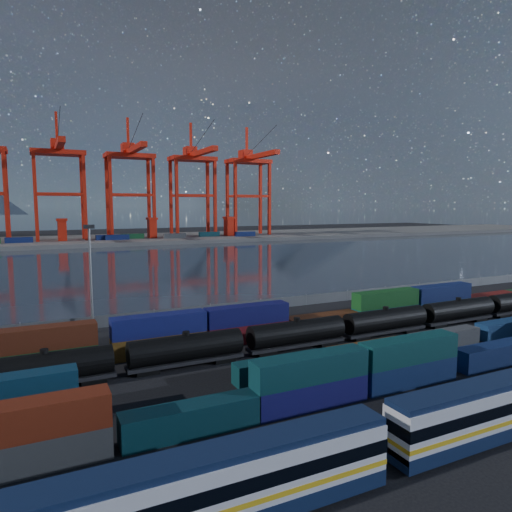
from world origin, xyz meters
name	(u,v)px	position (x,y,z in m)	size (l,w,h in m)	color
ground	(355,353)	(0.00, 0.00, 0.00)	(700.00, 700.00, 0.00)	black
harbor_water	(159,263)	(0.00, 105.00, 0.01)	(700.00, 700.00, 0.00)	#2B313E
far_quay	(111,240)	(0.00, 210.00, 1.00)	(700.00, 70.00, 2.00)	#514F4C
distant_mountains	(64,144)	(63.02, 1600.00, 220.29)	(2470.00, 1100.00, 520.00)	#1E2630
passenger_train	(503,406)	(-2.39, -22.81, 2.55)	(75.91, 2.95, 5.06)	silver
container_row_south	(437,359)	(2.75, -10.99, 2.18)	(139.28, 2.46, 5.23)	#383B3C
container_row_mid	(294,364)	(-11.36, -3.35, 1.44)	(140.21, 2.25, 4.80)	#484B4D
container_row_north	(212,330)	(-16.06, 11.02, 2.38)	(141.36, 2.51, 5.35)	#131157
tanker_string	(423,316)	(17.15, 4.87, 2.21)	(122.85, 3.08, 4.41)	black
waterfront_fence	(261,305)	(0.00, 28.00, 1.00)	(160.12, 0.12, 2.20)	#595B5E
yard_light_mast	(91,273)	(-30.00, 26.00, 9.30)	(1.60, 0.40, 16.60)	slate
gantry_cranes	(96,164)	(-7.50, 203.25, 40.53)	(200.43, 48.83, 66.12)	red
quay_containers	(93,238)	(-11.00, 195.46, 3.30)	(172.58, 10.99, 2.60)	navy
straddle_carriers	(109,228)	(-2.50, 200.00, 7.82)	(140.00, 7.00, 11.10)	red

